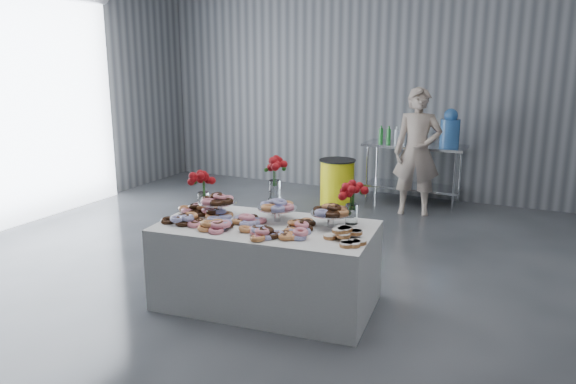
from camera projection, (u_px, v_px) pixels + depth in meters
name	position (u px, v px, depth m)	size (l,w,h in m)	color
ground	(252.00, 297.00, 5.27)	(9.00, 9.00, 0.00)	#323439
room_walls	(223.00, 4.00, 4.81)	(8.04, 9.04, 4.02)	gray
display_table	(266.00, 265.00, 5.05)	(1.90, 1.00, 0.75)	white
prep_table	(414.00, 163.00, 8.48)	(1.50, 0.60, 0.90)	silver
donut_mounds	(263.00, 222.00, 4.91)	(1.80, 0.80, 0.09)	#DA904F
cake_stand_left	(217.00, 201.00, 5.24)	(0.36, 0.36, 0.17)	silver
cake_stand_mid	(277.00, 206.00, 5.05)	(0.36, 0.36, 0.17)	silver
cake_stand_right	(331.00, 211.00, 4.88)	(0.36, 0.36, 0.17)	silver
danish_pile	(345.00, 233.00, 4.57)	(0.48, 0.48, 0.11)	white
bouquet_left	(203.00, 180.00, 5.36)	(0.26, 0.26, 0.42)	white
bouquet_right	(352.00, 192.00, 4.93)	(0.26, 0.26, 0.42)	white
bouquet_center	(275.00, 175.00, 5.21)	(0.26, 0.26, 0.57)	silver
water_jug	(450.00, 130.00, 8.14)	(0.28, 0.28, 0.55)	#3D7FD1
drink_bottles	(393.00, 135.00, 8.43)	(0.54, 0.08, 0.27)	#268C33
person	(417.00, 152.00, 7.82)	(0.65, 0.43, 1.78)	#CC8C93
trash_barrel	(337.00, 182.00, 8.39)	(0.54, 0.54, 0.70)	#FCF615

